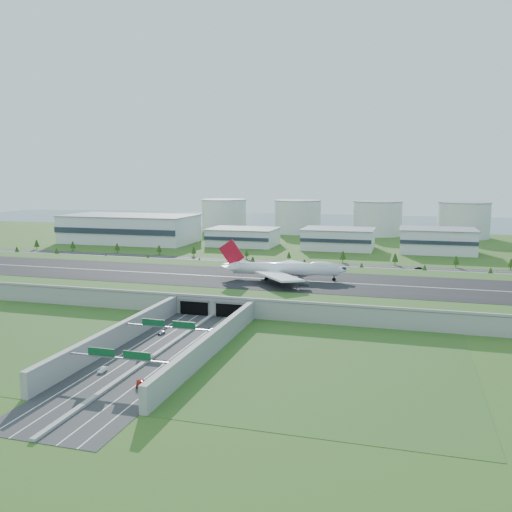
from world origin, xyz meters
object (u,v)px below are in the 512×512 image
(car_3, at_px, (140,383))
(car_5, at_px, (418,268))
(boeing_747, at_px, (284,269))
(car_2, at_px, (212,330))
(car_7, at_px, (251,260))
(car_1, at_px, (103,370))
(car_0, at_px, (162,332))
(fuel_tank_a, at_px, (224,215))
(car_4, at_px, (111,258))

(car_3, height_order, car_5, car_3)
(boeing_747, bearing_deg, car_2, -107.96)
(car_2, height_order, car_7, car_2)
(boeing_747, xyz_separation_m, car_2, (-12.23, -75.12, -13.02))
(car_5, bearing_deg, car_7, -107.60)
(car_1, distance_m, car_3, 18.18)
(car_7, bearing_deg, car_5, 107.28)
(car_1, bearing_deg, car_2, 70.34)
(car_3, bearing_deg, car_5, -133.86)
(boeing_747, xyz_separation_m, car_1, (-30.00, -125.87, -13.16))
(car_0, height_order, car_5, car_5)
(car_3, xyz_separation_m, car_5, (81.69, 232.23, -0.03))
(fuel_tank_a, xyz_separation_m, car_5, (209.48, -209.56, -16.56))
(car_0, distance_m, car_2, 19.65)
(fuel_tank_a, relative_size, car_4, 10.51)
(fuel_tank_a, height_order, car_7, fuel_tank_a)
(car_2, relative_size, car_5, 1.23)
(car_4, bearing_deg, car_7, -94.56)
(car_1, bearing_deg, car_3, -22.65)
(boeing_747, height_order, car_4, boeing_747)
(fuel_tank_a, distance_m, car_5, 296.77)
(fuel_tank_a, distance_m, car_1, 449.13)
(fuel_tank_a, xyz_separation_m, car_2, (128.75, -384.14, -16.53))
(boeing_747, bearing_deg, car_7, 106.46)
(car_1, xyz_separation_m, car_4, (-121.44, 209.11, 0.10))
(car_0, relative_size, car_7, 0.79)
(car_1, bearing_deg, fuel_tank_a, 103.95)
(car_1, bearing_deg, car_0, 90.01)
(fuel_tank_a, distance_m, car_3, 460.19)
(car_5, bearing_deg, car_1, -39.22)
(car_1, relative_size, car_4, 0.91)
(car_0, bearing_deg, fuel_tank_a, 111.71)
(car_0, relative_size, car_1, 0.92)
(car_4, distance_m, car_7, 104.78)
(car_2, bearing_deg, car_3, 68.61)
(fuel_tank_a, xyz_separation_m, car_1, (110.98, -434.89, -16.67))
(fuel_tank_a, bearing_deg, car_1, -75.68)
(car_0, distance_m, car_1, 42.99)
(boeing_747, bearing_deg, car_0, -118.78)
(car_1, distance_m, car_4, 241.82)
(car_3, height_order, car_4, car_3)
(car_2, bearing_deg, fuel_tank_a, -91.92)
(fuel_tank_a, bearing_deg, car_4, -92.65)
(boeing_747, xyz_separation_m, car_7, (-48.66, 103.55, -13.14))
(car_2, bearing_deg, car_4, -69.13)
(car_5, distance_m, car_7, 117.23)
(boeing_747, height_order, car_7, boeing_747)
(car_5, bearing_deg, car_0, -44.05)
(car_0, xyz_separation_m, car_3, (17.10, -49.89, 0.17))
(car_5, relative_size, car_7, 0.99)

